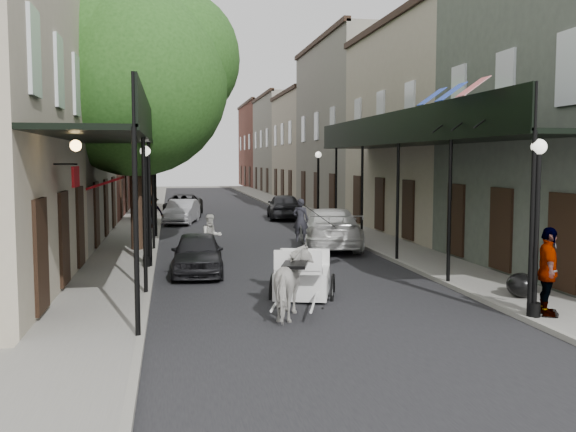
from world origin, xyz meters
name	(u,v)px	position (x,y,z in m)	size (l,w,h in m)	color
ground	(321,309)	(0.00, 0.00, 0.00)	(140.00, 140.00, 0.00)	gray
road	(235,224)	(0.00, 20.00, 0.01)	(8.00, 90.00, 0.01)	black
sidewalk_left	(139,224)	(-5.00, 20.00, 0.06)	(2.20, 90.00, 0.12)	gray
sidewalk_right	(326,221)	(5.00, 20.00, 0.06)	(2.20, 90.00, 0.12)	gray
building_row_left	(89,132)	(-8.60, 30.00, 5.25)	(5.00, 80.00, 10.50)	#AB9F88
building_row_right	(342,134)	(8.60, 30.00, 5.25)	(5.00, 80.00, 10.50)	gray
gallery_left	(124,139)	(-4.79, 6.98, 4.05)	(2.20, 18.05, 4.88)	black
gallery_right	(410,141)	(4.79, 6.98, 4.05)	(2.20, 18.05, 4.88)	black
tree_near	(145,75)	(-4.20, 10.18, 6.49)	(7.31, 6.80, 9.63)	#382619
tree_far	(154,118)	(-4.25, 24.18, 5.84)	(6.45, 6.00, 8.61)	#382619
lamppost_right_near	(536,225)	(4.10, -2.00, 2.05)	(0.32, 0.32, 3.71)	black
lamppost_left	(146,204)	(-4.10, 6.00, 2.05)	(0.32, 0.32, 3.71)	black
lamppost_right_far	(318,186)	(4.10, 18.00, 2.05)	(0.32, 0.32, 3.71)	black
horse	(294,283)	(-0.77, -0.71, 0.75)	(0.81, 1.78, 1.50)	beige
carriage	(303,257)	(-0.10, 1.54, 0.98)	(1.95, 2.48, 2.52)	black
pedestrian_walking	(211,236)	(-2.00, 8.06, 0.77)	(0.74, 0.58, 1.53)	beige
pedestrian_sidewalk_left	(153,212)	(-4.20, 17.56, 0.90)	(1.01, 0.58, 1.56)	gray
pedestrian_sidewalk_right	(548,272)	(4.41, -2.00, 1.06)	(1.10, 0.46, 1.89)	gray
car_left_near	(198,253)	(-2.60, 5.00, 0.63)	(1.49, 3.69, 1.26)	black
car_left_mid	(182,212)	(-2.80, 20.43, 0.65)	(1.37, 3.93, 1.29)	#9C9CA1
car_left_far	(184,205)	(-2.60, 25.31, 0.66)	(2.20, 4.78, 1.33)	black
car_right_near	(330,228)	(2.65, 9.74, 0.78)	(2.20, 5.41, 1.57)	silver
car_right_far	(284,206)	(3.03, 22.04, 0.75)	(1.77, 4.40, 1.50)	black
trash_bags	(522,284)	(4.98, -0.04, 0.40)	(0.96, 1.11, 0.60)	black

